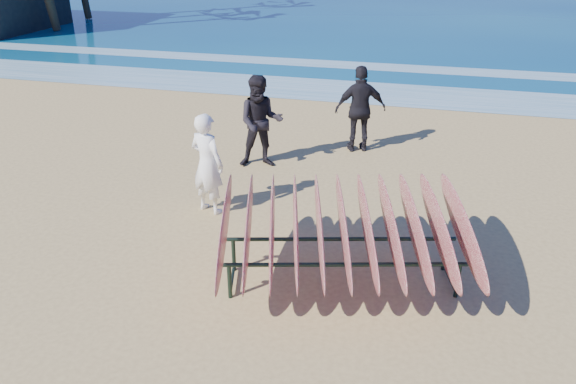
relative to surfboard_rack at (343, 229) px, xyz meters
name	(u,v)px	position (x,y,z in m)	size (l,w,h in m)	color
ground	(274,278)	(-0.92, -0.11, -0.84)	(120.00, 120.00, 0.00)	tan
foam_near	(366,92)	(-0.92, 9.89, -0.84)	(160.00, 160.00, 0.00)	white
foam_far	(379,67)	(-0.92, 13.39, -0.84)	(160.00, 160.00, 0.00)	white
surfboard_rack	(343,229)	(0.00, 0.00, 0.00)	(3.69, 3.20, 1.33)	black
person_white	(207,164)	(-2.54, 1.59, 0.02)	(0.63, 0.41, 1.73)	white
person_dark_a	(261,122)	(-2.27, 3.75, 0.08)	(0.90, 0.70, 1.85)	black
person_dark_b	(360,109)	(-0.49, 5.11, 0.08)	(1.08, 0.45, 1.84)	black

